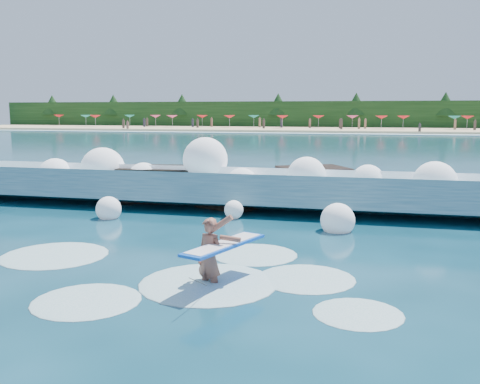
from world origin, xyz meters
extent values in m
plane|color=#072C39|center=(0.00, 0.00, 0.00)|extent=(200.00, 200.00, 0.00)
cube|color=tan|center=(0.00, 78.00, 0.20)|extent=(140.00, 20.00, 0.40)
cube|color=silver|center=(0.00, 67.00, 0.04)|extent=(140.00, 5.00, 0.08)
cube|color=black|center=(0.00, 88.00, 2.50)|extent=(140.00, 4.00, 5.00)
cube|color=teal|center=(-0.15, 6.13, 0.50)|extent=(19.94, 3.04, 1.66)
cube|color=white|center=(-0.15, 6.93, 1.00)|extent=(19.94, 1.40, 0.78)
cube|color=black|center=(-2.91, 7.00, 0.51)|extent=(2.91, 2.32, 1.46)
cube|color=black|center=(0.09, 6.20, 0.39)|extent=(2.51, 2.30, 1.13)
cube|color=black|center=(2.79, 7.40, 0.55)|extent=(2.85, 2.68, 1.58)
imported|color=brown|center=(1.92, -1.99, 0.52)|extent=(0.67, 0.57, 1.57)
cube|color=blue|center=(2.20, -1.94, 0.79)|extent=(1.18, 2.19, 0.05)
cube|color=white|center=(2.20, -1.94, 0.80)|extent=(1.03, 1.99, 0.05)
cylinder|color=black|center=(2.10, -3.19, 0.45)|extent=(0.01, 0.91, 0.43)
sphere|color=white|center=(-6.76, 6.17, 0.90)|extent=(1.29, 1.29, 1.29)
sphere|color=white|center=(-4.96, 6.50, 1.13)|extent=(1.67, 1.67, 1.67)
sphere|color=white|center=(-3.28, 6.42, 0.85)|extent=(1.20, 1.20, 1.20)
sphere|color=white|center=(-0.98, 6.65, 1.59)|extent=(1.60, 1.60, 1.60)
sphere|color=white|center=(0.57, 5.86, 0.86)|extent=(1.10, 1.10, 1.10)
sphere|color=white|center=(2.73, 6.05, 1.17)|extent=(1.30, 1.30, 1.30)
sphere|color=white|center=(4.70, 6.49, 1.03)|extent=(1.08, 1.08, 1.08)
sphere|color=white|center=(6.71, 5.79, 1.10)|extent=(1.37, 1.37, 1.37)
sphere|color=white|center=(-3.07, 3.35, 0.29)|extent=(0.79, 0.79, 0.79)
sphere|color=white|center=(0.71, 4.29, 0.27)|extent=(0.59, 0.59, 0.59)
sphere|color=white|center=(3.97, 3.32, 0.30)|extent=(0.96, 0.96, 0.96)
ellipsoid|color=silver|center=(1.87, -1.94, 0.00)|extent=(2.71, 2.71, 0.14)
ellipsoid|color=silver|center=(0.09, -3.40, 0.00)|extent=(1.94, 1.94, 0.10)
ellipsoid|color=silver|center=(3.68, -1.16, 0.00)|extent=(1.98, 1.98, 0.10)
ellipsoid|color=silver|center=(-2.20, -0.89, 0.00)|extent=(2.46, 2.46, 0.12)
ellipsoid|color=silver|center=(2.27, 0.33, 0.00)|extent=(2.02, 2.02, 0.10)
ellipsoid|color=silver|center=(4.75, -2.81, 0.00)|extent=(1.52, 1.52, 0.08)
cone|color=red|center=(-56.01, 82.43, 2.25)|extent=(2.00, 2.00, 0.50)
cone|color=#158580|center=(-48.51, 79.70, 2.25)|extent=(2.00, 2.00, 0.50)
cone|color=red|center=(-45.36, 77.65, 2.25)|extent=(2.00, 2.00, 0.50)
cone|color=#158580|center=(-40.55, 81.88, 2.25)|extent=(2.00, 2.00, 0.50)
cone|color=#DF417B|center=(-34.76, 80.61, 2.25)|extent=(2.00, 2.00, 0.50)
cone|color=#DF417B|center=(-30.54, 78.28, 2.25)|extent=(2.00, 2.00, 0.50)
cone|color=red|center=(-25.81, 80.84, 2.25)|extent=(2.00, 2.00, 0.50)
cone|color=red|center=(-20.23, 79.18, 2.25)|extent=(2.00, 2.00, 0.50)
cone|color=#158580|center=(-16.45, 81.62, 2.25)|extent=(2.00, 2.00, 0.50)
cone|color=red|center=(-10.68, 77.98, 2.25)|extent=(2.00, 2.00, 0.50)
cone|color=red|center=(-4.93, 80.65, 2.25)|extent=(2.00, 2.00, 0.50)
cone|color=#DF417B|center=(0.72, 80.74, 2.25)|extent=(2.00, 2.00, 0.50)
cone|color=red|center=(5.44, 77.92, 2.25)|extent=(2.00, 2.00, 0.50)
cone|color=red|center=(8.81, 78.37, 2.25)|extent=(2.00, 2.00, 0.50)
cone|color=#158580|center=(16.44, 78.20, 2.25)|extent=(2.00, 2.00, 0.50)
cone|color=red|center=(18.55, 79.77, 2.25)|extent=(2.00, 2.00, 0.50)
cube|color=#3F332D|center=(-12.80, 70.91, 1.09)|extent=(0.35, 0.22, 1.39)
cube|color=#262633|center=(-19.19, 79.22, 1.15)|extent=(0.35, 0.22, 1.51)
cube|color=brown|center=(-13.26, 75.08, 1.08)|extent=(0.35, 0.22, 1.36)
cube|color=#3F332D|center=(-48.35, 74.43, 1.08)|extent=(0.35, 0.22, 1.35)
cube|color=#262633|center=(-15.19, 80.87, 1.21)|extent=(0.35, 0.22, 1.62)
cube|color=#262633|center=(-15.94, 70.44, 1.17)|extent=(0.35, 0.22, 1.54)
cube|color=brown|center=(-14.14, 79.84, 1.12)|extent=(0.35, 0.22, 1.45)
cube|color=#3F332D|center=(-38.63, 73.41, 1.19)|extent=(0.35, 0.22, 1.59)
cube|color=#8C664C|center=(-2.01, 72.79, 1.08)|extent=(0.35, 0.22, 1.36)
cube|color=#262633|center=(-14.30, 70.32, 1.12)|extent=(0.35, 0.22, 1.43)
cube|color=brown|center=(-25.19, 76.44, 1.09)|extent=(0.35, 0.22, 1.38)
cube|color=#3F332D|center=(-20.24, 69.46, 0.82)|extent=(0.35, 0.22, 1.48)
cube|color=#8C664C|center=(10.31, 76.36, 1.08)|extent=(0.35, 0.22, 1.36)
cube|color=#262633|center=(-48.69, 76.02, 1.20)|extent=(0.35, 0.22, 1.61)
cube|color=#3F332D|center=(15.42, 74.73, 1.08)|extent=(0.35, 0.22, 1.36)
cube|color=#262633|center=(-11.20, 79.01, 1.09)|extent=(0.35, 0.22, 1.39)
cube|color=brown|center=(-11.73, 81.00, 1.15)|extent=(0.35, 0.22, 1.49)
cube|color=#3F332D|center=(-37.32, 72.13, 1.12)|extent=(0.35, 0.22, 1.44)
cube|color=#8C664C|center=(-19.18, 71.53, 1.10)|extent=(0.35, 0.22, 1.40)
camera|label=1|loc=(4.96, -11.45, 3.32)|focal=40.00mm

